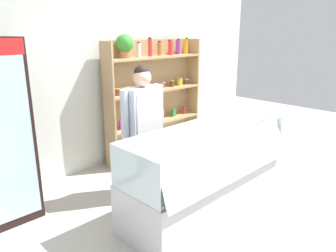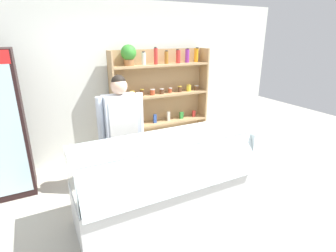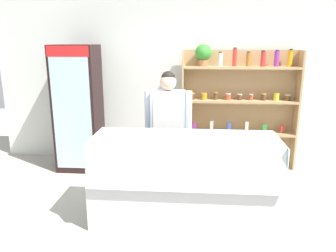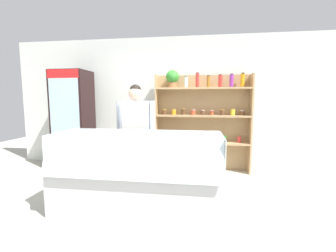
% 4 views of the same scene
% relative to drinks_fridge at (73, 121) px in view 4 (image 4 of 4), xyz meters
% --- Properties ---
extents(ground_plane, '(12.00, 12.00, 0.00)m').
position_rel_drinks_fridge_xyz_m(ground_plane, '(1.86, -1.44, -0.99)').
color(ground_plane, '#B7B2A3').
extents(back_wall, '(6.80, 0.10, 2.70)m').
position_rel_drinks_fridge_xyz_m(back_wall, '(1.86, 0.57, 0.36)').
color(back_wall, silver).
rests_on(back_wall, ground).
extents(drinks_fridge, '(0.67, 0.59, 1.99)m').
position_rel_drinks_fridge_xyz_m(drinks_fridge, '(0.00, 0.00, 0.00)').
color(drinks_fridge, black).
rests_on(drinks_fridge, ground).
extents(shelving_unit, '(1.85, 0.29, 2.00)m').
position_rel_drinks_fridge_xyz_m(shelving_unit, '(2.51, 0.32, 0.13)').
color(shelving_unit, tan).
rests_on(shelving_unit, ground).
extents(deli_display_case, '(2.11, 0.82, 1.01)m').
position_rel_drinks_fridge_xyz_m(deli_display_case, '(1.74, -1.48, -0.68)').
color(deli_display_case, silver).
rests_on(deli_display_case, ground).
extents(shop_clerk, '(0.64, 0.25, 1.66)m').
position_rel_drinks_fridge_xyz_m(shop_clerk, '(1.49, -0.69, -0.01)').
color(shop_clerk, '#383D51').
rests_on(shop_clerk, ground).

